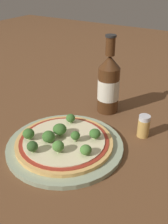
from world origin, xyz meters
name	(u,v)px	position (x,y,z in m)	size (l,w,h in m)	color
ground_plane	(63,142)	(0.00, 0.00, 0.00)	(3.00, 3.00, 0.00)	brown
plate	(65,146)	(-0.02, -0.02, 0.01)	(0.30, 0.30, 0.01)	#93A384
pizza	(64,142)	(-0.02, -0.02, 0.02)	(0.25, 0.25, 0.01)	tan
broccoli_floret_0	(95,134)	(0.02, -0.08, 0.04)	(0.03, 0.03, 0.03)	#89A866
broccoli_floret_1	(49,137)	(-0.05, 0.01, 0.04)	(0.03, 0.03, 0.03)	#89A866
broccoli_floret_2	(32,146)	(-0.10, 0.01, 0.04)	(0.03, 0.03, 0.03)	#89A866
broccoli_floret_3	(71,118)	(0.06, 0.01, 0.04)	(0.03, 0.03, 0.03)	#89A866
broccoli_floret_4	(75,136)	(-0.01, -0.05, 0.04)	(0.02, 0.02, 0.03)	#89A866
broccoli_floret_5	(28,134)	(-0.07, 0.06, 0.04)	(0.03, 0.03, 0.03)	#89A866
broccoli_floret_6	(86,150)	(-0.04, -0.10, 0.04)	(0.03, 0.03, 0.02)	#89A866
broccoli_floret_7	(61,130)	(-0.01, 0.00, 0.05)	(0.04, 0.04, 0.03)	#89A866
broccoli_floret_8	(58,146)	(-0.07, -0.04, 0.04)	(0.03, 0.03, 0.03)	#89A866
beer_bottle	(109,84)	(0.22, -0.02, 0.09)	(0.07, 0.07, 0.24)	#472814
pepper_shaker	(144,126)	(0.14, -0.17, 0.03)	(0.03, 0.03, 0.06)	tan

